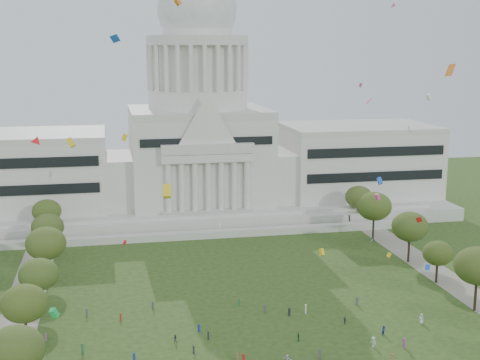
{
  "coord_description": "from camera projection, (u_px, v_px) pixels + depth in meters",
  "views": [
    {
      "loc": [
        -29.31,
        -101.17,
        53.41
      ],
      "look_at": [
        0.0,
        45.0,
        24.0
      ],
      "focal_mm": 50.0,
      "sensor_mm": 36.0,
      "label": 1
    }
  ],
  "objects": [
    {
      "name": "row_tree_l_2",
      "position": [
        24.0,
        304.0,
        119.62
      ],
      "size": [
        8.42,
        8.42,
        11.97
      ],
      "color": "black",
      "rests_on": "ground"
    },
    {
      "name": "row_tree_r_5",
      "position": [
        374.0,
        206.0,
        187.3
      ],
      "size": [
        9.82,
        9.82,
        13.96
      ],
      "color": "black",
      "rests_on": "ground"
    },
    {
      "name": "capitol",
      "position": [
        199.0,
        145.0,
        218.26
      ],
      "size": [
        160.0,
        64.5,
        91.3
      ],
      "color": "beige",
      "rests_on": "ground"
    },
    {
      "name": "row_tree_r_4",
      "position": [
        410.0,
        227.0,
        168.28
      ],
      "size": [
        9.19,
        9.19,
        13.06
      ],
      "color": "black",
      "rests_on": "ground"
    },
    {
      "name": "person_2",
      "position": [
        384.0,
        331.0,
        126.4
      ],
      "size": [
        1.06,
        0.9,
        1.86
      ],
      "primitive_type": "imported",
      "rotation": [
        0.0,
        0.0,
        0.46
      ],
      "color": "navy",
      "rests_on": "ground"
    },
    {
      "name": "person_3",
      "position": [
        373.0,
        342.0,
        121.44
      ],
      "size": [
        1.19,
        1.42,
        1.96
      ],
      "primitive_type": "imported",
      "rotation": [
        0.0,
        0.0,
        5.22
      ],
      "color": "silver",
      "rests_on": "ground"
    },
    {
      "name": "path_left",
      "position": [
        19.0,
        321.0,
        132.9
      ],
      "size": [
        8.0,
        160.0,
        0.04
      ],
      "primitive_type": "cube",
      "color": "gray",
      "rests_on": "ground"
    },
    {
      "name": "person_5",
      "position": [
        287.0,
        360.0,
        114.46
      ],
      "size": [
        1.8,
        1.79,
        1.97
      ],
      "primitive_type": "imported",
      "rotation": [
        0.0,
        0.0,
        2.36
      ],
      "color": "silver",
      "rests_on": "ground"
    },
    {
      "name": "person_9",
      "position": [
        392.0,
        358.0,
        115.52
      ],
      "size": [
        0.93,
        1.2,
        1.65
      ],
      "primitive_type": "imported",
      "rotation": [
        0.0,
        0.0,
        1.16
      ],
      "color": "olive",
      "rests_on": "ground"
    },
    {
      "name": "person_0",
      "position": [
        421.0,
        319.0,
        131.72
      ],
      "size": [
        1.15,
        1.2,
        2.07
      ],
      "primitive_type": "imported",
      "rotation": [
        0.0,
        0.0,
        5.39
      ],
      "color": "silver",
      "rests_on": "ground"
    },
    {
      "name": "row_tree_r_2",
      "position": [
        478.0,
        266.0,
        136.73
      ],
      "size": [
        9.55,
        9.55,
        13.58
      ],
      "color": "black",
      "rests_on": "ground"
    },
    {
      "name": "distant_crowd",
      "position": [
        207.0,
        337.0,
        123.98
      ],
      "size": [
        64.59,
        38.46,
        1.91
      ],
      "color": "#33723F",
      "rests_on": "ground"
    },
    {
      "name": "row_tree_l_1",
      "position": [
        15.0,
        350.0,
        100.22
      ],
      "size": [
        8.86,
        8.86,
        12.59
      ],
      "color": "black",
      "rests_on": "ground"
    },
    {
      "name": "row_tree_l_3",
      "position": [
        39.0,
        275.0,
        135.84
      ],
      "size": [
        8.12,
        8.12,
        11.55
      ],
      "color": "black",
      "rests_on": "ground"
    },
    {
      "name": "person_8",
      "position": [
        175.0,
        339.0,
        123.17
      ],
      "size": [
        0.88,
        0.65,
        1.63
      ],
      "primitive_type": "imported",
      "rotation": [
        0.0,
        0.0,
        2.92
      ],
      "color": "#4C4C51",
      "rests_on": "ground"
    },
    {
      "name": "row_tree_l_6",
      "position": [
        47.0,
        211.0,
        188.41
      ],
      "size": [
        8.19,
        8.19,
        11.64
      ],
      "color": "black",
      "rests_on": "ground"
    },
    {
      "name": "row_tree_l_5",
      "position": [
        48.0,
        227.0,
        171.26
      ],
      "size": [
        8.33,
        8.33,
        11.85
      ],
      "color": "black",
      "rests_on": "ground"
    },
    {
      "name": "row_tree_r_3",
      "position": [
        438.0,
        253.0,
        153.68
      ],
      "size": [
        7.01,
        7.01,
        9.98
      ],
      "color": "black",
      "rests_on": "ground"
    },
    {
      "name": "row_tree_r_6",
      "position": [
        359.0,
        197.0,
        205.3
      ],
      "size": [
        8.42,
        8.42,
        11.97
      ],
      "color": "black",
      "rests_on": "ground"
    },
    {
      "name": "row_tree_l_4",
      "position": [
        46.0,
        243.0,
        153.41
      ],
      "size": [
        9.29,
        9.29,
        13.21
      ],
      "color": "black",
      "rests_on": "ground"
    },
    {
      "name": "path_right",
      "position": [
        460.0,
        288.0,
        151.42
      ],
      "size": [
        8.0,
        160.0,
        0.04
      ],
      "primitive_type": "cube",
      "color": "gray",
      "rests_on": "ground"
    },
    {
      "name": "person_4",
      "position": [
        298.0,
        337.0,
        123.74
      ],
      "size": [
        0.63,
        1.07,
        1.78
      ],
      "primitive_type": "imported",
      "rotation": [
        0.0,
        0.0,
        4.77
      ],
      "color": "#33723F",
      "rests_on": "ground"
    },
    {
      "name": "kite_swarm",
      "position": [
        268.0,
        186.0,
        116.6
      ],
      "size": [
        80.95,
        95.12,
        66.66
      ],
      "color": "#E54C8C",
      "rests_on": "ground"
    },
    {
      "name": "person_10",
      "position": [
        345.0,
        320.0,
        131.73
      ],
      "size": [
        0.74,
        1.0,
        1.52
      ],
      "primitive_type": "imported",
      "rotation": [
        0.0,
        0.0,
        1.89
      ],
      "color": "#4C4C51",
      "rests_on": "ground"
    }
  ]
}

